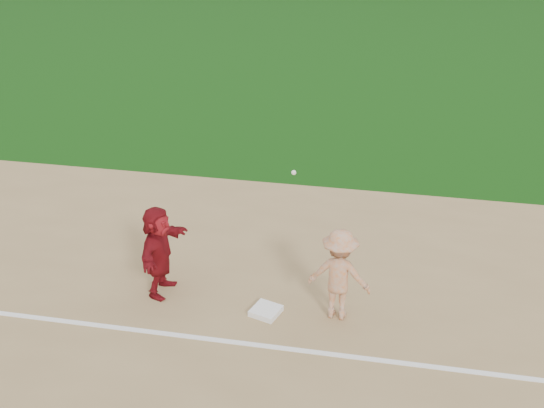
# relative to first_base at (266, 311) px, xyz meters

# --- Properties ---
(ground) EXTENTS (160.00, 160.00, 0.00)m
(ground) POSITION_rel_first_base_xyz_m (-0.18, -0.03, -0.07)
(ground) COLOR #103E0C
(ground) RESTS_ON ground
(foul_line) EXTENTS (60.00, 0.10, 0.01)m
(foul_line) POSITION_rel_first_base_xyz_m (-0.18, -0.83, -0.04)
(foul_line) COLOR white
(foul_line) RESTS_ON infield_dirt
(first_base) EXTENTS (0.55, 0.55, 0.10)m
(first_base) POSITION_rel_first_base_xyz_m (0.00, 0.00, 0.00)
(first_base) COLOR white
(first_base) RESTS_ON infield_dirt
(base_runner) EXTENTS (0.62, 1.55, 1.63)m
(base_runner) POSITION_rel_first_base_xyz_m (-1.90, 0.29, 0.77)
(base_runner) COLOR maroon
(base_runner) RESTS_ON infield_dirt
(first_base_play) EXTENTS (1.35, 0.70, 2.53)m
(first_base_play) POSITION_rel_first_base_xyz_m (1.16, 0.18, 0.74)
(first_base_play) COLOR #ABABAE
(first_base_play) RESTS_ON infield_dirt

